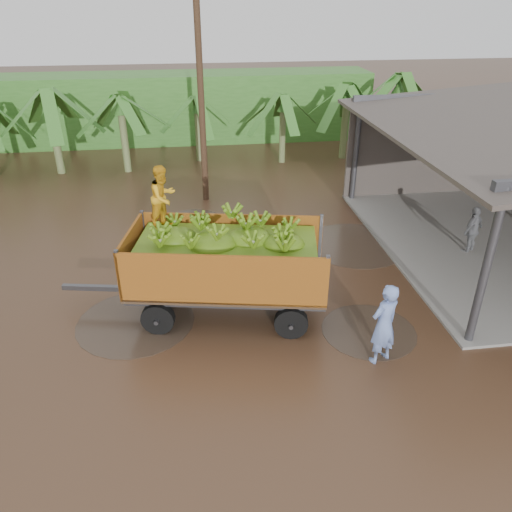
{
  "coord_description": "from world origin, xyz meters",
  "views": [
    {
      "loc": [
        -1.11,
        -12.63,
        7.54
      ],
      "look_at": [
        0.45,
        -1.1,
        1.33
      ],
      "focal_mm": 35.0,
      "sensor_mm": 36.0,
      "label": 1
    }
  ],
  "objects_px": {
    "banana_trailer": "(226,261)",
    "man_grey": "(473,230)",
    "man_blue": "(384,324)",
    "utility_pole": "(201,98)"
  },
  "relations": [
    {
      "from": "banana_trailer",
      "to": "man_grey",
      "type": "height_order",
      "value": "banana_trailer"
    },
    {
      "from": "man_blue",
      "to": "man_grey",
      "type": "relative_size",
      "value": 1.25
    },
    {
      "from": "banana_trailer",
      "to": "man_grey",
      "type": "xyz_separation_m",
      "value": [
        8.04,
        2.28,
        -0.69
      ]
    },
    {
      "from": "banana_trailer",
      "to": "man_blue",
      "type": "distance_m",
      "value": 4.14
    },
    {
      "from": "banana_trailer",
      "to": "man_blue",
      "type": "bearing_deg",
      "value": -26.03
    },
    {
      "from": "man_grey",
      "to": "utility_pole",
      "type": "relative_size",
      "value": 0.2
    },
    {
      "from": "man_blue",
      "to": "man_grey",
      "type": "height_order",
      "value": "man_blue"
    },
    {
      "from": "banana_trailer",
      "to": "utility_pole",
      "type": "height_order",
      "value": "utility_pole"
    },
    {
      "from": "banana_trailer",
      "to": "utility_pole",
      "type": "bearing_deg",
      "value": 102.17
    },
    {
      "from": "man_blue",
      "to": "utility_pole",
      "type": "relative_size",
      "value": 0.25
    }
  ]
}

